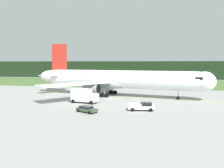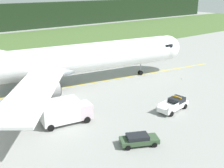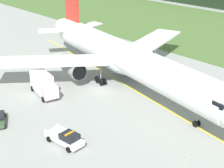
# 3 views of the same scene
# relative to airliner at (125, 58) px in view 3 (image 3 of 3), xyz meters

# --- Properties ---
(ground) EXTENTS (320.00, 320.00, 0.00)m
(ground) POSITION_rel_airliner_xyz_m (-0.83, -5.05, -4.95)
(ground) COLOR #959592
(taxiway_centerline_main) EXTENTS (70.94, 12.35, 0.01)m
(taxiway_centerline_main) POSITION_rel_airliner_xyz_m (0.72, -0.12, -4.95)
(taxiway_centerline_main) COLOR yellow
(taxiway_centerline_main) RESTS_ON ground
(airliner) EXTENTS (54.67, 42.92, 16.02)m
(airliner) POSITION_rel_airliner_xyz_m (0.00, 0.00, 0.00)
(airliner) COLOR white
(airliner) RESTS_ON ground
(ops_pickup_truck) EXTENTS (5.65, 2.83, 1.94)m
(ops_pickup_truck) POSITION_rel_airliner_xyz_m (9.14, -19.09, -4.05)
(ops_pickup_truck) COLOR white
(ops_pickup_truck) RESTS_ON ground
(catering_truck) EXTENTS (7.03, 3.68, 3.68)m
(catering_truck) POSITION_rel_airliner_xyz_m (-5.81, -13.01, -3.10)
(catering_truck) COLOR silver
(catering_truck) RESTS_ON ground
(taxiway_edge_light_east) EXTENTS (0.12, 0.12, 0.40)m
(taxiway_edge_light_east) POSITION_rel_airliner_xyz_m (21.34, -10.69, -4.73)
(taxiway_edge_light_east) COLOR yellow
(taxiway_edge_light_east) RESTS_ON ground
(taxiway_edge_light_west) EXTENTS (0.12, 0.12, 0.50)m
(taxiway_edge_light_west) POSITION_rel_airliner_xyz_m (-25.93, -10.69, -4.68)
(taxiway_edge_light_west) COLOR yellow
(taxiway_edge_light_west) RESTS_ON ground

